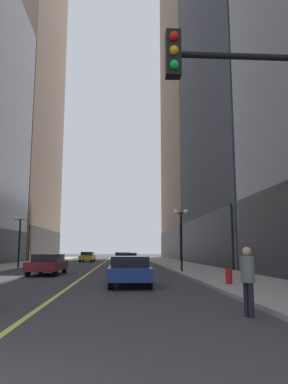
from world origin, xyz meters
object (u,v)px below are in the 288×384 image
pedestrian_in_grey_suit (248,276)px  street_lamp_left_far (20,230)px  fire_hydrant_right (229,278)px  car_maroon (48,264)px  car_yellow (88,256)px  car_blue (129,270)px  car_silver (123,258)px  street_lamp_right_mid (181,226)px  car_white (128,259)px

pedestrian_in_grey_suit → street_lamp_left_far: street_lamp_left_far is taller
pedestrian_in_grey_suit → fire_hydrant_right: pedestrian_in_grey_suit is taller
car_maroon → street_lamp_left_far: 8.63m
car_maroon → fire_hydrant_right: 12.78m
car_yellow → fire_hydrant_right: bearing=-74.9°
car_blue → car_silver: same height
street_lamp_right_mid → fire_hydrant_right: (0.50, -9.56, -2.86)m
car_blue → street_lamp_right_mid: bearing=66.5°
car_blue → street_lamp_right_mid: 9.80m
car_white → street_lamp_left_far: street_lamp_left_far is taller
car_silver → pedestrian_in_grey_suit: size_ratio=2.45×
car_silver → pedestrian_in_grey_suit: bearing=-84.9°
car_silver → street_lamp_right_mid: (3.97, -16.95, 2.54)m
car_maroon → car_silver: same height
car_yellow → pedestrian_in_grey_suit: pedestrian_in_grey_suit is taller
car_blue → car_white: size_ratio=0.95×
car_blue → pedestrian_in_grey_suit: (2.75, -7.74, 0.26)m
car_white → street_lamp_right_mid: street_lamp_right_mid is taller
car_blue → car_yellow: 33.67m
car_maroon → fire_hydrant_right: bearing=-42.5°
car_maroon → street_lamp_left_far: (-3.88, 7.28, 2.54)m
car_yellow → street_lamp_left_far: (-4.08, -18.27, 2.54)m
car_yellow → pedestrian_in_grey_suit: bearing=-79.4°
car_blue → street_lamp_right_mid: size_ratio=0.95×
car_yellow → car_silver: bearing=-58.2°
street_lamp_left_far → fire_hydrant_right: 20.93m
car_silver → car_yellow: size_ratio=0.97×
car_maroon → car_silver: size_ratio=1.12×
street_lamp_left_far → street_lamp_right_mid: 14.29m
car_silver → fire_hydrant_right: bearing=-80.4°
car_white → pedestrian_in_grey_suit: size_ratio=2.64×
car_white → street_lamp_left_far: size_ratio=1.00×
car_blue → car_white: 18.01m
pedestrian_in_grey_suit → fire_hydrant_right: (1.52, 6.87, -0.58)m
car_yellow → pedestrian_in_grey_suit: size_ratio=2.52×
car_maroon → car_white: bearing=62.5°
car_white → fire_hydrant_right: 19.32m
street_lamp_right_mid → fire_hydrant_right: bearing=-87.0°
car_yellow → car_blue: bearing=-81.6°
street_lamp_left_far → fire_hydrant_right: (13.30, -15.91, -2.86)m
car_white → fire_hydrant_right: size_ratio=5.55×
car_silver → car_maroon: bearing=-105.5°
car_blue → car_white: same height
street_lamp_left_far → car_blue: bearing=-59.0°
street_lamp_right_mid → pedestrian_in_grey_suit: bearing=-93.5°
car_white → car_yellow: (-5.14, 15.29, -0.00)m
car_silver → street_lamp_right_mid: size_ratio=0.93×
car_maroon → car_yellow: (0.20, 25.55, -0.00)m
car_maroon → street_lamp_right_mid: street_lamp_right_mid is taller
car_maroon → street_lamp_left_far: bearing=118.1°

